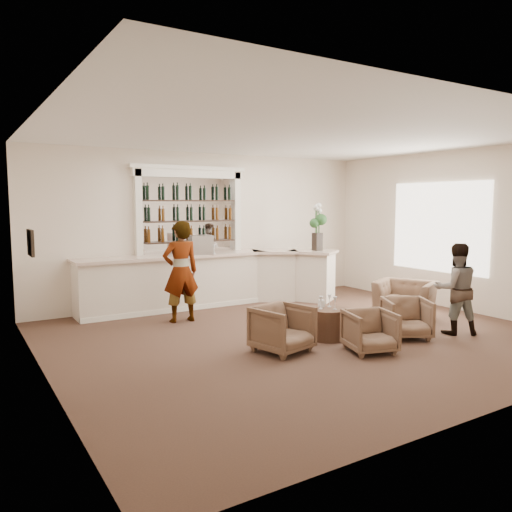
{
  "coord_description": "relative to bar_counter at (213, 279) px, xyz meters",
  "views": [
    {
      "loc": [
        -4.94,
        -6.52,
        2.22
      ],
      "look_at": [
        -0.37,
        0.9,
        1.28
      ],
      "focal_mm": 35.0,
      "sensor_mm": 36.0,
      "label": 1
    }
  ],
  "objects": [
    {
      "name": "armchair_far",
      "position": [
        2.69,
        -2.91,
        -0.22
      ],
      "size": [
        1.33,
        1.39,
        0.7
      ],
      "primitive_type": "imported",
      "rotation": [
        0.0,
        0.0,
        -1.08
      ],
      "color": "brown",
      "rests_on": "ground"
    },
    {
      "name": "wine_glass_tbl_c",
      "position": [
        0.45,
        -3.45,
        0.03
      ],
      "size": [
        0.07,
        0.07,
        0.21
      ],
      "primitive_type": null,
      "color": "white",
      "rests_on": "cocktail_table"
    },
    {
      "name": "flower_vase",
      "position": [
        2.31,
        -0.66,
        1.16
      ],
      "size": [
        0.28,
        0.28,
        1.06
      ],
      "color": "black",
      "rests_on": "bar_counter"
    },
    {
      "name": "sommelier",
      "position": [
        -1.17,
        -0.98,
        0.37
      ],
      "size": [
        0.71,
        0.48,
        1.89
      ],
      "primitive_type": "imported",
      "rotation": [
        0.0,
        0.0,
        3.1
      ],
      "color": "gray",
      "rests_on": "ground"
    },
    {
      "name": "wine_glass_tbl_b",
      "position": [
        0.51,
        -3.24,
        0.03
      ],
      "size": [
        0.07,
        0.07,
        0.21
      ],
      "primitive_type": null,
      "color": "white",
      "rests_on": "cocktail_table"
    },
    {
      "name": "guest",
      "position": [
        2.45,
        -4.22,
        0.2
      ],
      "size": [
        0.94,
        0.89,
        1.54
      ],
      "primitive_type": "imported",
      "rotation": [
        0.0,
        0.0,
        2.6
      ],
      "color": "gray",
      "rests_on": "ground"
    },
    {
      "name": "wine_glass_bar_right",
      "position": [
        -0.0,
        -0.05,
        0.67
      ],
      "size": [
        0.07,
        0.07,
        0.21
      ],
      "primitive_type": null,
      "color": "white",
      "rests_on": "bar_counter"
    },
    {
      "name": "espresso_machine",
      "position": [
        -0.32,
        -0.06,
        0.77
      ],
      "size": [
        0.52,
        0.46,
        0.4
      ],
      "primitive_type": "cube",
      "rotation": [
        0.0,
        0.0,
        -0.18
      ],
      "color": "silver",
      "rests_on": "bar_counter"
    },
    {
      "name": "wine_glass_tbl_a",
      "position": [
        0.29,
        -3.29,
        0.03
      ],
      "size": [
        0.07,
        0.07,
        0.21
      ],
      "primitive_type": null,
      "color": "white",
      "rests_on": "cocktail_table"
    },
    {
      "name": "armchair_center",
      "position": [
        0.47,
        -4.23,
        -0.26
      ],
      "size": [
        0.84,
        0.85,
        0.63
      ],
      "primitive_type": "imported",
      "rotation": [
        0.0,
        0.0,
        -0.3
      ],
      "color": "brown",
      "rests_on": "ground"
    },
    {
      "name": "back_bar_alcove",
      "position": [
        -0.34,
        0.41,
        1.46
      ],
      "size": [
        2.64,
        0.25,
        3.0
      ],
      "color": "white",
      "rests_on": "ground"
    },
    {
      "name": "room_shell",
      "position": [
        0.33,
        -2.29,
        1.77
      ],
      "size": [
        8.04,
        7.02,
        3.32
      ],
      "color": "#F0DEC7",
      "rests_on": "ground"
    },
    {
      "name": "wine_glass_bar_left",
      "position": [
        -0.24,
        -0.06,
        0.67
      ],
      "size": [
        0.07,
        0.07,
        0.21
      ],
      "primitive_type": null,
      "color": "white",
      "rests_on": "bar_counter"
    },
    {
      "name": "ground",
      "position": [
        0.16,
        -3.0,
        -0.57
      ],
      "size": [
        8.0,
        8.0,
        0.0
      ],
      "primitive_type": "plane",
      "color": "#513628",
      "rests_on": "ground"
    },
    {
      "name": "bar_counter",
      "position": [
        0.0,
        0.0,
        0.0
      ],
      "size": [
        5.72,
        1.8,
        1.14
      ],
      "color": "white",
      "rests_on": "ground"
    },
    {
      "name": "armchair_right",
      "position": [
        1.55,
        -3.97,
        -0.25
      ],
      "size": [
        0.96,
        0.97,
        0.66
      ],
      "primitive_type": "imported",
      "rotation": [
        0.0,
        0.0,
        -0.51
      ],
      "color": "brown",
      "rests_on": "ground"
    },
    {
      "name": "cocktail_table",
      "position": [
        0.41,
        -3.32,
        -0.32
      ],
      "size": [
        0.65,
        0.65,
        0.5
      ],
      "primitive_type": "cylinder",
      "color": "#44271D",
      "rests_on": "ground"
    },
    {
      "name": "napkin_holder",
      "position": [
        0.39,
        -3.18,
        -0.01
      ],
      "size": [
        0.08,
        0.08,
        0.12
      ],
      "primitive_type": "cube",
      "color": "white",
      "rests_on": "cocktail_table"
    },
    {
      "name": "armchair_left",
      "position": [
        -0.64,
        -3.54,
        -0.22
      ],
      "size": [
        0.91,
        0.92,
        0.7
      ],
      "primitive_type": "imported",
      "rotation": [
        0.0,
        0.0,
        0.24
      ],
      "color": "brown",
      "rests_on": "ground"
    }
  ]
}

